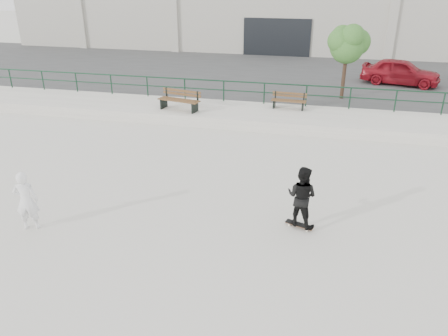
% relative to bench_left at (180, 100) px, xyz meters
% --- Properties ---
extents(ground, '(120.00, 120.00, 0.00)m').
position_rel_bench_left_xyz_m(ground, '(2.64, -8.90, -0.95)').
color(ground, beige).
rests_on(ground, ground).
extents(ledge, '(30.00, 3.00, 0.50)m').
position_rel_bench_left_xyz_m(ledge, '(2.64, 0.60, -0.70)').
color(ledge, silver).
rests_on(ledge, ground).
extents(parking_strip, '(60.00, 14.00, 0.50)m').
position_rel_bench_left_xyz_m(parking_strip, '(2.64, 9.10, -0.70)').
color(parking_strip, '#3C3C3C').
rests_on(parking_strip, ground).
extents(railing, '(28.00, 0.06, 1.03)m').
position_rel_bench_left_xyz_m(railing, '(2.64, 1.90, 0.29)').
color(railing, '#143722').
rests_on(railing, ledge).
extents(bench_left, '(2.06, 0.97, 0.92)m').
position_rel_bench_left_xyz_m(bench_left, '(0.00, 0.00, 0.00)').
color(bench_left, '#51361B').
rests_on(bench_left, ledge).
extents(bench_right, '(1.63, 0.55, 0.74)m').
position_rel_bench_left_xyz_m(bench_right, '(4.88, 1.36, -0.09)').
color(bench_right, '#51361B').
rests_on(bench_right, ledge).
extents(tree, '(2.05, 1.83, 3.65)m').
position_rel_bench_left_xyz_m(tree, '(7.35, 3.77, 2.28)').
color(tree, '#3F281F').
rests_on(tree, parking_strip).
extents(red_car, '(4.49, 2.60, 1.44)m').
position_rel_bench_left_xyz_m(red_car, '(10.52, 7.53, 0.26)').
color(red_car, maroon).
rests_on(red_car, parking_strip).
extents(skateboard, '(0.80, 0.45, 0.09)m').
position_rel_bench_left_xyz_m(skateboard, '(6.12, -8.20, -0.88)').
color(skateboard, black).
rests_on(skateboard, ground).
extents(standing_skater, '(1.00, 0.89, 1.70)m').
position_rel_bench_left_xyz_m(standing_skater, '(6.12, -8.20, -0.01)').
color(standing_skater, black).
rests_on(standing_skater, skateboard).
extents(seated_skater, '(0.71, 0.59, 1.68)m').
position_rel_bench_left_xyz_m(seated_skater, '(-0.99, -9.89, -0.11)').
color(seated_skater, white).
rests_on(seated_skater, ground).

